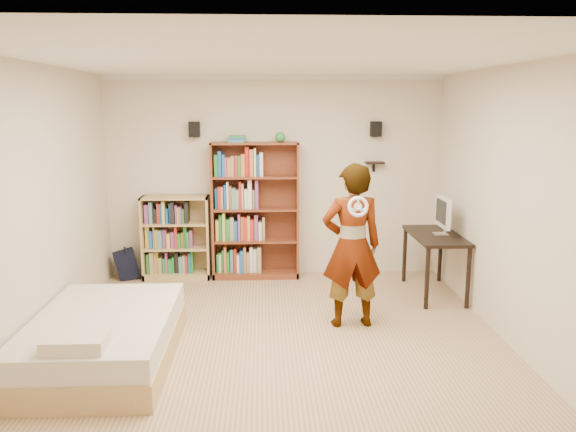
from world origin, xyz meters
name	(u,v)px	position (x,y,z in m)	size (l,w,h in m)	color
ground	(280,348)	(0.00, 0.00, 0.00)	(4.50, 5.00, 0.01)	tan
room_shell	(280,167)	(0.00, 0.00, 1.76)	(4.52, 5.02, 2.71)	beige
crown_molding	(280,63)	(0.00, 0.00, 2.67)	(4.50, 5.00, 0.06)	silver
speaker_left	(194,129)	(-1.05, 2.40, 2.00)	(0.14, 0.12, 0.20)	black
speaker_right	(376,129)	(1.35, 2.40, 2.00)	(0.14, 0.12, 0.20)	black
wall_shelf	(375,163)	(1.35, 2.41, 1.55)	(0.25, 0.16, 0.03)	black
tall_bookshelf	(255,211)	(-0.26, 2.33, 0.92)	(1.16, 0.34, 1.83)	brown
low_bookshelf	(176,238)	(-1.33, 2.33, 0.56)	(0.90, 0.34, 1.12)	tan
computer_desk	(434,264)	(1.95, 1.52, 0.38)	(0.56, 1.12, 0.76)	black
imac	(441,216)	(2.00, 1.51, 0.99)	(0.09, 0.46, 0.46)	silver
daybed	(103,333)	(-1.62, -0.21, 0.28)	(1.23, 1.89, 0.56)	silver
person	(352,246)	(0.77, 0.57, 0.87)	(0.63, 0.42, 1.74)	black
wii_wheel	(358,207)	(0.77, 0.25, 1.34)	(0.21, 0.21, 0.04)	silver
navy_bag	(127,264)	(-2.00, 2.29, 0.21)	(0.31, 0.20, 0.42)	black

